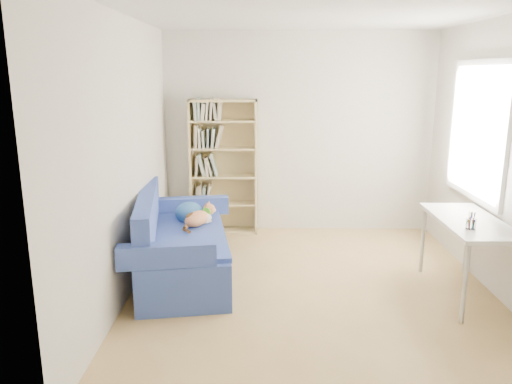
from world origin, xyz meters
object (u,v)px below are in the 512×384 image
sofa (179,246)px  bookshelf (224,173)px  desk (469,227)px  pen_cup (471,223)px

sofa → bookshelf: bearing=67.3°
desk → pen_cup: pen_cup is taller
bookshelf → desk: bearing=-38.3°
desk → pen_cup: size_ratio=7.78×
bookshelf → pen_cup: bearing=-43.4°
sofa → desk: 2.85m
bookshelf → desk: bookshelf is taller
sofa → bookshelf: 1.62m
desk → pen_cup: 0.33m
bookshelf → pen_cup: bookshelf is taller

